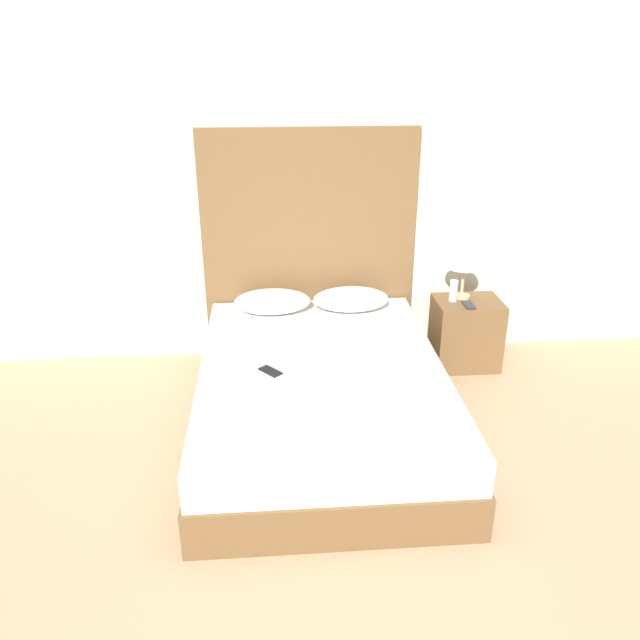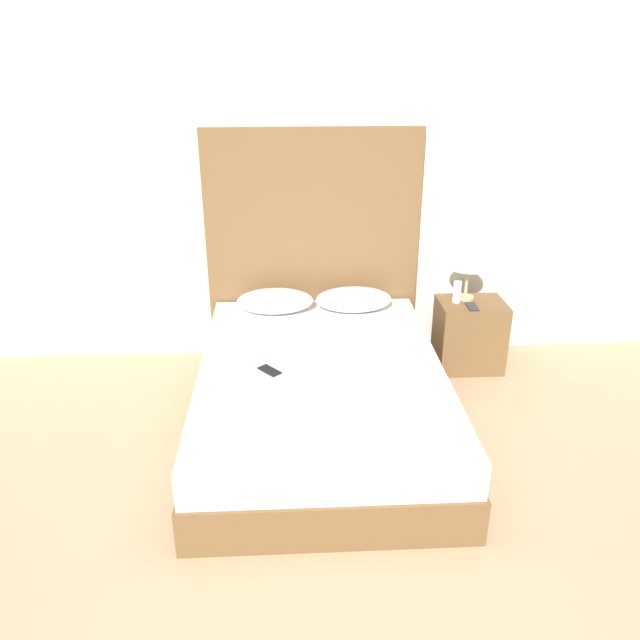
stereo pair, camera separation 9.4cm
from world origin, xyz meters
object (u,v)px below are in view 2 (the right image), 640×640
table_lamp (469,261)px  phone_on_nightstand (472,307)px  nightstand (469,335)px  bed (321,398)px  phone_on_bed (270,371)px

table_lamp → phone_on_nightstand: table_lamp is taller
table_lamp → phone_on_nightstand: (0.01, -0.17, -0.29)m
nightstand → table_lamp: (-0.04, 0.08, 0.56)m
bed → phone_on_nightstand: size_ratio=14.18×
phone_on_bed → phone_on_nightstand: size_ratio=1.05×
table_lamp → phone_on_nightstand: 0.34m
phone_on_bed → table_lamp: bearing=33.5°
nightstand → phone_on_bed: bearing=-149.3°
bed → table_lamp: 1.55m
phone_on_nightstand → phone_on_bed: bearing=-151.6°
bed → table_lamp: (1.13, 0.88, 0.59)m
phone_on_bed → phone_on_nightstand: (1.45, 0.78, 0.06)m
phone_on_bed → nightstand: bearing=30.7°
table_lamp → phone_on_nightstand: bearing=-87.7°
bed → nightstand: size_ratio=4.07×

